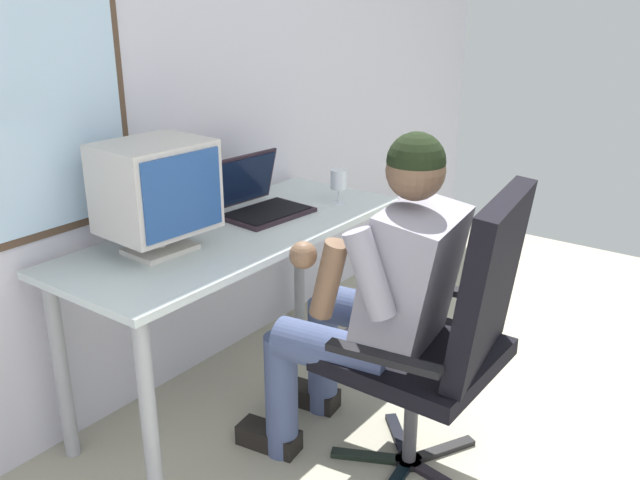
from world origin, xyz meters
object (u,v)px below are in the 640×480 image
object	(u,v)px
crt_monitor	(156,188)
desk	(238,254)
wine_glass	(339,181)
laptop	(256,198)
office_chair	(450,326)
person_seated	(375,295)

from	to	relation	value
crt_monitor	desk	bearing A→B (deg)	-9.42
wine_glass	laptop	bearing A→B (deg)	146.49
desk	wine_glass	bearing A→B (deg)	-12.96
office_chair	laptop	distance (m)	1.04
desk	office_chair	bearing A→B (deg)	-88.50
desk	office_chair	world-z (taller)	office_chair
desk	person_seated	xyz separation A→B (m)	(-0.01, -0.65, 0.01)
person_seated	laptop	xyz separation A→B (m)	(0.22, 0.73, 0.16)
office_chair	laptop	world-z (taller)	office_chair
desk	person_seated	bearing A→B (deg)	-91.00
wine_glass	crt_monitor	bearing A→B (deg)	168.43
office_chair	person_seated	size ratio (longest dim) A/B	0.87
office_chair	wine_glass	world-z (taller)	office_chair
person_seated	office_chair	bearing A→B (deg)	-82.55
laptop	person_seated	bearing A→B (deg)	-106.81
office_chair	person_seated	distance (m)	0.28
person_seated	wine_glass	size ratio (longest dim) A/B	8.12
desk	wine_glass	distance (m)	0.57
office_chair	person_seated	world-z (taller)	person_seated
person_seated	crt_monitor	bearing A→B (deg)	114.94
office_chair	wine_glass	xyz separation A→B (m)	(0.50, 0.80, 0.25)
crt_monitor	wine_glass	size ratio (longest dim) A/B	2.65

